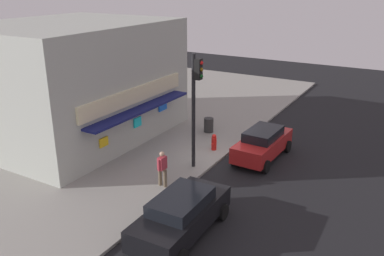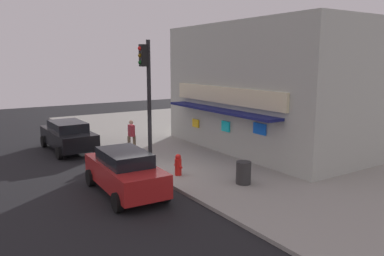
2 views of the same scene
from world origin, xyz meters
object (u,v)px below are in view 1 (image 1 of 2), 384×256
pedestrian (162,167)px  parked_car_black (181,214)px  traffic_light (195,97)px  trash_can (209,125)px  parked_car_red (263,143)px  fire_hydrant (214,142)px

pedestrian → parked_car_black: size_ratio=0.36×
traffic_light → trash_can: size_ratio=6.40×
trash_can → parked_car_red: bearing=-113.4°
parked_car_red → fire_hydrant: bearing=101.5°
fire_hydrant → parked_car_black: 7.76m
fire_hydrant → pedestrian: size_ratio=0.54×
pedestrian → parked_car_black: bearing=-135.1°
traffic_light → parked_car_red: traffic_light is taller
parked_car_black → trash_can: bearing=22.5°
traffic_light → fire_hydrant: size_ratio=6.22×
traffic_light → trash_can: traffic_light is taller
trash_can → parked_car_red: (-1.77, -4.08, 0.27)m
fire_hydrant → trash_can: bearing=33.9°
traffic_light → parked_car_red: 4.67m
fire_hydrant → parked_car_red: size_ratio=0.20×
parked_car_red → pedestrian: bearing=153.8°
parked_car_red → parked_car_black: 7.87m
parked_car_black → parked_car_red: bearing=-0.7°
trash_can → pedestrian: (-7.10, -1.46, 0.47)m
parked_car_red → parked_car_black: bearing=179.3°
pedestrian → parked_car_red: (5.33, -2.63, -0.20)m
traffic_light → trash_can: bearing=20.3°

